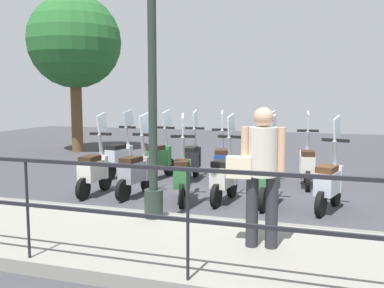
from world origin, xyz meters
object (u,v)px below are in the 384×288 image
at_px(tree_large, 75,42).
at_px(scooter_far_0, 307,163).
at_px(scooter_near_1, 269,178).
at_px(scooter_near_4, 136,171).
at_px(scooter_near_5, 94,170).
at_px(scooter_far_4, 159,157).
at_px(scooter_near_0, 329,182).
at_px(scooter_far_2, 221,162).
at_px(scooter_near_2, 224,175).
at_px(scooter_far_5, 120,156).
at_px(pedestrian_with_bag, 261,166).
at_px(scooter_far_3, 192,159).
at_px(lamp_post_near, 153,91).
at_px(scooter_near_3, 182,175).
at_px(scooter_far_1, 265,162).

relative_size(tree_large, scooter_far_0, 3.30).
xyz_separation_m(scooter_near_1, scooter_near_4, (-0.09, 2.41, 0.00)).
xyz_separation_m(scooter_near_5, scooter_far_4, (1.84, -0.56, 0.00)).
height_order(scooter_near_0, scooter_far_2, same).
relative_size(scooter_near_2, scooter_far_5, 1.00).
height_order(pedestrian_with_bag, scooter_far_3, pedestrian_with_bag).
distance_m(scooter_near_1, scooter_near_4, 2.42).
distance_m(scooter_near_4, scooter_far_4, 1.75).
bearing_deg(lamp_post_near, scooter_near_4, 33.04).
relative_size(scooter_near_3, scooter_far_4, 1.00).
height_order(scooter_far_2, scooter_far_3, same).
bearing_deg(scooter_far_1, scooter_near_1, -153.49).
bearing_deg(scooter_near_0, lamp_post_near, 141.45).
height_order(pedestrian_with_bag, scooter_near_5, pedestrian_with_bag).
distance_m(scooter_near_3, scooter_near_5, 1.74).
relative_size(scooter_far_1, scooter_far_4, 1.00).
xyz_separation_m(scooter_near_4, scooter_far_0, (1.87, -2.95, 0.00)).
relative_size(pedestrian_with_bag, scooter_far_0, 1.03).
distance_m(tree_large, scooter_near_2, 8.56).
bearing_deg(scooter_far_5, lamp_post_near, -135.17).
distance_m(scooter_far_3, scooter_far_5, 1.66).
bearing_deg(tree_large, lamp_post_near, -140.29).
distance_m(lamp_post_near, scooter_far_1, 3.88).
xyz_separation_m(lamp_post_near, scooter_far_5, (3.20, 2.18, -1.44)).
bearing_deg(scooter_near_4, scooter_far_5, 43.02).
relative_size(lamp_post_near, pedestrian_with_bag, 2.53).
xyz_separation_m(tree_large, scooter_far_5, (-3.55, -3.42, -3.07)).
distance_m(scooter_near_5, scooter_far_5, 1.73).
height_order(scooter_near_2, scooter_far_1, same).
distance_m(scooter_far_1, scooter_far_3, 1.59).
xyz_separation_m(scooter_near_3, scooter_far_1, (1.92, -1.16, 0.00)).
bearing_deg(scooter_far_5, scooter_far_4, -70.63).
xyz_separation_m(scooter_near_0, scooter_far_1, (1.76, 1.29, 0.00)).
bearing_deg(scooter_far_3, scooter_near_0, -125.24).
relative_size(scooter_near_2, scooter_near_5, 1.00).
xyz_separation_m(scooter_far_0, scooter_far_4, (-0.13, 3.20, 0.00)).
distance_m(scooter_near_5, scooter_far_4, 1.92).
bearing_deg(scooter_far_4, tree_large, 62.46).
relative_size(lamp_post_near, scooter_far_3, 2.61).
xyz_separation_m(pedestrian_with_bag, scooter_near_0, (2.40, -0.74, -0.60)).
bearing_deg(scooter_far_1, scooter_near_4, 147.64).
xyz_separation_m(lamp_post_near, scooter_far_3, (3.37, 0.53, -1.44)).
bearing_deg(pedestrian_with_bag, scooter_near_3, 31.70).
height_order(tree_large, scooter_far_4, tree_large).
bearing_deg(scooter_near_5, scooter_far_3, -36.39).
distance_m(scooter_near_0, scooter_near_1, 0.97).
relative_size(scooter_near_3, scooter_far_3, 1.00).
height_order(scooter_near_2, scooter_near_5, same).
bearing_deg(scooter_far_0, scooter_near_0, -171.29).
distance_m(scooter_near_3, scooter_far_3, 1.89).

